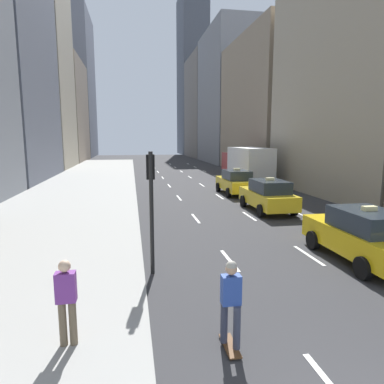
{
  "coord_description": "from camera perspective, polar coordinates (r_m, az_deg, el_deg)",
  "views": [
    {
      "loc": [
        -3.29,
        -2.33,
        3.97
      ],
      "look_at": [
        -0.3,
        14.48,
        1.27
      ],
      "focal_mm": 32.0,
      "sensor_mm": 36.0,
      "label": 1
    }
  ],
  "objects": [
    {
      "name": "traffic_light_pole",
      "position": [
        9.94,
        -6.84,
        -0.11
      ],
      "size": [
        0.24,
        0.42,
        3.6
      ],
      "color": "black",
      "rests_on": "ground"
    },
    {
      "name": "taxi_lead",
      "position": [
        24.53,
        7.29,
        1.68
      ],
      "size": [
        2.02,
        4.4,
        1.87
      ],
      "color": "yellow",
      "rests_on": "ground"
    },
    {
      "name": "taxi_second",
      "position": [
        19.07,
        12.53,
        -0.55
      ],
      "size": [
        2.02,
        4.4,
        1.87
      ],
      "color": "yellow",
      "rests_on": "ground"
    },
    {
      "name": "building_row_right",
      "position": [
        54.05,
        6.86,
        18.71
      ],
      "size": [
        6.0,
        88.38,
        37.6
      ],
      "color": "gray",
      "rests_on": "ground"
    },
    {
      "name": "taxi_third",
      "position": [
        12.39,
        26.6,
        -6.44
      ],
      "size": [
        2.02,
        4.4,
        1.87
      ],
      "color": "yellow",
      "rests_on": "ground"
    },
    {
      "name": "building_row_left",
      "position": [
        45.84,
        -25.09,
        21.05
      ],
      "size": [
        6.0,
        83.42,
        37.62
      ],
      "color": "gray",
      "rests_on": "ground"
    },
    {
      "name": "lane_markings",
      "position": [
        26.31,
        2.97,
        0.31
      ],
      "size": [
        5.72,
        56.0,
        0.01
      ],
      "color": "white",
      "rests_on": "ground"
    },
    {
      "name": "skateboarder",
      "position": [
        6.74,
        6.48,
        -17.58
      ],
      "size": [
        0.36,
        0.8,
        1.75
      ],
      "color": "brown",
      "rests_on": "ground"
    },
    {
      "name": "sidewalk_left",
      "position": [
        29.82,
        -17.14,
        1.09
      ],
      "size": [
        8.0,
        66.0,
        0.15
      ],
      "primitive_type": "cube",
      "color": "#9E9E99",
      "rests_on": "ground"
    },
    {
      "name": "box_truck",
      "position": [
        30.96,
        9.0,
        4.7
      ],
      "size": [
        2.58,
        8.4,
        3.15
      ],
      "color": "maroon",
      "rests_on": "ground"
    },
    {
      "name": "pedestrian_near_curb",
      "position": [
        6.94,
        -20.2,
        -16.32
      ],
      "size": [
        0.36,
        0.22,
        1.65
      ],
      "color": "brown",
      "rests_on": "sidewalk_left"
    }
  ]
}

